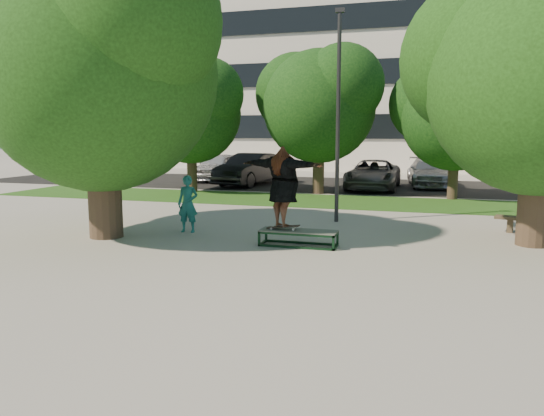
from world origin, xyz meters
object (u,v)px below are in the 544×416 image
(tree_right, at_px, (540,68))
(bystander, at_px, (188,204))
(car_silver_a, at_px, (219,167))
(car_dark, at_px, (250,169))
(grind_box, at_px, (298,238))
(tree_left, at_px, (98,59))
(car_grey, at_px, (373,175))
(lamppost, at_px, (338,114))
(car_silver_b, at_px, (430,172))

(tree_right, distance_m, bystander, 9.10)
(car_silver_a, relative_size, car_dark, 0.92)
(grind_box, distance_m, car_dark, 14.44)
(tree_left, height_order, tree_right, tree_left)
(tree_left, bearing_deg, car_silver_a, 101.66)
(car_silver_a, distance_m, car_dark, 3.11)
(grind_box, bearing_deg, car_grey, 88.41)
(tree_left, height_order, car_grey, tree_left)
(car_silver_a, bearing_deg, car_dark, -30.61)
(tree_left, height_order, car_dark, tree_left)
(tree_left, distance_m, car_grey, 14.84)
(lamppost, relative_size, grind_box, 3.39)
(lamppost, height_order, car_silver_b, lamppost)
(lamppost, distance_m, car_dark, 11.55)
(lamppost, bearing_deg, car_grey, 89.42)
(car_silver_a, bearing_deg, lamppost, -46.69)
(car_silver_a, bearing_deg, car_grey, -6.70)
(car_grey, distance_m, car_silver_b, 3.29)
(car_silver_a, distance_m, car_grey, 8.81)
(tree_right, distance_m, car_silver_b, 14.03)
(grind_box, relative_size, bystander, 1.19)
(tree_left, distance_m, car_silver_a, 16.13)
(grind_box, distance_m, car_grey, 13.07)
(car_dark, xyz_separation_m, car_silver_b, (8.63, 1.92, -0.10))
(grind_box, bearing_deg, bystander, 164.98)
(tree_right, xyz_separation_m, car_silver_a, (-13.38, 13.39, -3.34))
(lamppost, bearing_deg, car_silver_a, 126.42)
(lamppost, relative_size, car_dark, 1.27)
(car_silver_a, height_order, car_silver_b, car_silver_a)
(tree_left, xyz_separation_m, car_silver_b, (7.92, 15.41, -3.73))
(tree_left, distance_m, car_dark, 13.99)
(lamppost, relative_size, car_silver_a, 1.38)
(lamppost, distance_m, car_silver_a, 14.46)
(car_silver_b, bearing_deg, car_silver_a, 173.46)
(bystander, bearing_deg, car_silver_b, 61.23)
(tree_right, height_order, car_dark, tree_right)
(grind_box, relative_size, car_dark, 0.37)
(tree_left, bearing_deg, car_dark, 93.00)
(tree_left, relative_size, lamppost, 1.16)
(car_dark, bearing_deg, tree_right, -35.79)
(car_grey, bearing_deg, tree_left, -111.78)
(lamppost, xyz_separation_m, bystander, (-3.50, -2.79, -2.39))
(tree_left, bearing_deg, bystander, 31.93)
(tree_left, height_order, car_silver_a, tree_left)
(tree_left, distance_m, lamppost, 6.70)
(tree_right, relative_size, lamppost, 1.07)
(car_grey, bearing_deg, car_dark, 178.59)
(tree_right, distance_m, lamppost, 5.36)
(tree_left, relative_size, car_silver_b, 1.49)
(bystander, bearing_deg, grind_box, -20.57)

